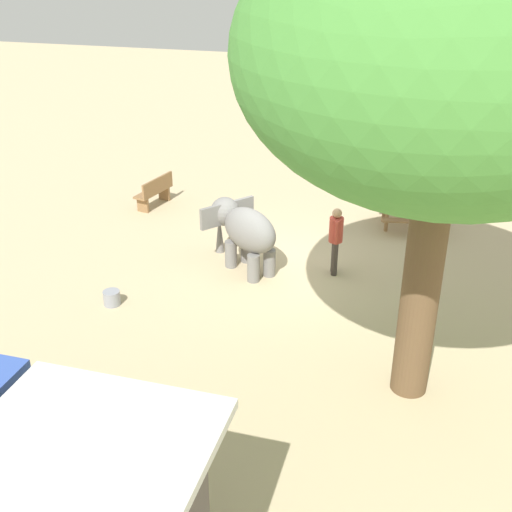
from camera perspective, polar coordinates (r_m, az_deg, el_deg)
name	(u,v)px	position (r m, az deg, el deg)	size (l,w,h in m)	color
ground_plane	(285,266)	(15.26, 2.61, -0.86)	(60.00, 60.00, 0.00)	tan
elephant	(244,229)	(14.75, -1.08, 2.40)	(2.11, 1.99, 1.54)	slate
person_handler	(336,236)	(14.60, 7.13, 1.77)	(0.32, 0.50, 1.62)	#3F3833
shade_tree_main	(451,58)	(9.41, 17.05, 16.52)	(6.11, 5.60, 7.75)	brown
wooden_bench	(155,191)	(18.74, -9.01, 5.76)	(0.67, 1.45, 0.88)	olive
picnic_table_near	(409,207)	(17.56, 13.49, 4.30)	(1.77, 1.75, 0.78)	olive
feed_bucket	(112,298)	(13.93, -12.74, -3.67)	(0.36, 0.36, 0.32)	gray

